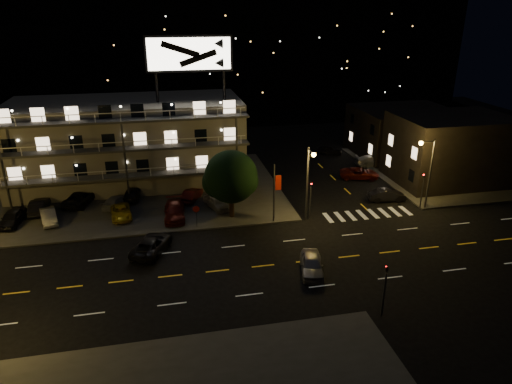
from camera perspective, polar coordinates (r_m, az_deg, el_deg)
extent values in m
plane|color=black|center=(40.01, -1.95, -9.52)|extent=(140.00, 140.00, 0.00)
cube|color=#363634|center=(58.15, -19.21, -0.29)|extent=(44.00, 24.00, 0.15)
cube|color=#363634|center=(67.69, 20.74, 2.60)|extent=(16.00, 24.00, 0.15)
cube|color=gray|center=(59.96, -15.59, 5.79)|extent=(28.00, 12.00, 10.00)
cube|color=gray|center=(58.78, -16.11, 10.70)|extent=(28.00, 12.00, 0.50)
cube|color=#363634|center=(53.94, -15.74, 1.92)|extent=(28.00, 1.80, 0.25)
cube|color=#363634|center=(52.97, -16.09, 5.17)|extent=(28.00, 1.80, 0.25)
cube|color=#363634|center=(52.18, -16.46, 8.53)|extent=(28.00, 1.80, 0.25)
cylinder|color=black|center=(56.32, -12.30, 12.66)|extent=(0.36, 0.36, 3.50)
cylinder|color=black|center=(56.83, -4.02, 13.17)|extent=(0.36, 0.36, 3.50)
cube|color=black|center=(55.98, -8.36, 16.74)|extent=(10.20, 0.50, 4.20)
cube|color=white|center=(55.68, -8.33, 16.71)|extent=(9.60, 0.06, 3.60)
cube|color=black|center=(63.34, 23.10, 4.96)|extent=(14.00, 10.00, 8.50)
cube|color=black|center=(73.30, 17.87, 7.19)|extent=(14.00, 12.00, 7.00)
cube|color=black|center=(104.18, -9.02, 16.82)|extent=(120.00, 20.00, 24.00)
cylinder|color=#2D2D30|center=(47.38, 6.40, 0.94)|extent=(0.20, 0.20, 8.00)
cylinder|color=#2D2D30|center=(45.44, 6.91, 5.06)|extent=(0.12, 1.80, 0.12)
sphere|color=yellow|center=(44.74, 7.23, 4.65)|extent=(0.44, 0.44, 0.44)
cylinder|color=#2D2D30|center=(53.26, 20.90, 1.99)|extent=(0.20, 0.20, 8.00)
cylinder|color=#2D2D30|center=(51.75, 20.71, 5.89)|extent=(1.80, 0.12, 0.12)
sphere|color=yellow|center=(51.36, 19.93, 5.76)|extent=(0.44, 0.44, 0.44)
cylinder|color=#2D2D30|center=(48.53, 6.79, -1.36)|extent=(0.14, 0.14, 3.60)
imported|color=black|center=(47.67, 6.91, 1.18)|extent=(0.20, 0.16, 1.00)
sphere|color=#FF0C0C|center=(47.60, 6.95, 1.02)|extent=(0.14, 0.14, 0.14)
cylinder|color=#2D2D30|center=(34.80, 15.70, -12.24)|extent=(0.14, 0.14, 3.60)
imported|color=black|center=(33.60, 16.10, -8.98)|extent=(0.20, 0.16, 1.00)
sphere|color=#FF0C0C|center=(33.74, 15.99, -9.02)|extent=(0.14, 0.14, 0.14)
cylinder|color=#2D2D30|center=(53.90, 20.03, -0.17)|extent=(0.14, 0.14, 3.60)
imported|color=black|center=(53.13, 20.35, 2.13)|extent=(0.16, 0.20, 1.00)
sphere|color=#FF0C0C|center=(53.10, 20.22, 2.02)|extent=(0.14, 0.14, 0.14)
cylinder|color=#2D2D30|center=(46.84, 2.25, -0.24)|extent=(0.16, 0.16, 6.40)
cube|color=red|center=(46.51, 2.81, 1.18)|extent=(0.60, 0.04, 1.60)
cylinder|color=#2D2D30|center=(46.73, -7.43, -3.28)|extent=(0.08, 0.08, 2.20)
cylinder|color=red|center=(46.25, -7.49, -2.13)|extent=(0.91, 0.04, 0.91)
cylinder|color=black|center=(48.59, -3.06, -1.66)|extent=(0.54, 0.54, 2.58)
sphere|color=black|center=(47.39, -3.14, 1.91)|extent=(5.59, 5.59, 5.59)
sphere|color=black|center=(47.86, -4.73, 1.25)|extent=(3.44, 3.44, 3.44)
sphere|color=black|center=(47.32, -1.63, 1.35)|extent=(3.22, 3.22, 3.22)
imported|color=black|center=(53.25, -28.18, -2.85)|extent=(2.35, 4.57, 1.49)
imported|color=gray|center=(52.12, -24.51, -2.78)|extent=(2.54, 4.35, 1.36)
imported|color=gold|center=(50.68, -16.54, -2.40)|extent=(2.62, 4.65, 1.22)
imported|color=#55130C|center=(49.20, -10.14, -2.35)|extent=(2.33, 5.32, 1.52)
imported|color=gray|center=(50.91, -4.92, -1.30)|extent=(3.07, 4.41, 1.39)
imported|color=black|center=(55.01, -25.49, -1.59)|extent=(1.76, 4.61, 1.50)
imported|color=black|center=(55.57, -21.13, -0.69)|extent=(3.88, 5.72, 1.46)
imported|color=gray|center=(53.58, -17.08, -1.10)|extent=(3.33, 4.65, 1.25)
imported|color=black|center=(55.07, -15.18, -0.13)|extent=(2.33, 4.52, 1.47)
imported|color=#55130C|center=(53.40, -8.05, -0.34)|extent=(2.96, 4.25, 1.33)
imported|color=black|center=(55.18, 16.03, -0.38)|extent=(4.44, 2.05, 1.41)
imported|color=#55130C|center=(61.66, 12.81, 2.30)|extent=(5.54, 3.63, 1.42)
imported|color=gray|center=(67.14, 14.47, 3.79)|extent=(5.34, 2.94, 1.47)
imported|color=black|center=(71.29, 9.18, 5.19)|extent=(4.12, 2.85, 1.30)
imported|color=gray|center=(39.36, 6.97, -8.95)|extent=(2.86, 4.83, 1.54)
imported|color=black|center=(43.22, -12.93, -6.43)|extent=(4.39, 5.89, 1.49)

